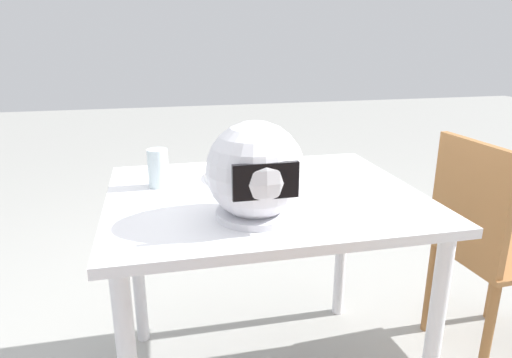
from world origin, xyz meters
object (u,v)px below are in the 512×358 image
Objects in this scene: motorcycle_helmet at (255,172)px; drinking_glass at (158,168)px; pizza at (249,171)px; chair_side at (484,240)px; dining_table at (264,220)px.

motorcycle_helmet reaches higher than drinking_glass.
pizza is at bearing -98.86° from motorcycle_helmet.
chair_side reaches higher than pizza.
motorcycle_helmet reaches higher than chair_side.
dining_table is 0.40m from drinking_glass.
chair_side reaches higher than dining_table.
pizza is 1.00× the size of motorcycle_helmet.
chair_side is (-0.94, -0.18, -0.39)m from motorcycle_helmet.
drinking_glass is 1.26m from chair_side.
chair_side is at bearing 172.48° from drinking_glass.
pizza is 0.39m from motorcycle_helmet.
pizza is at bearing -12.36° from chair_side.
drinking_glass is at bearing -51.90° from motorcycle_helmet.
motorcycle_helmet reaches higher than pizza.
pizza is 2.10× the size of drinking_glass.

